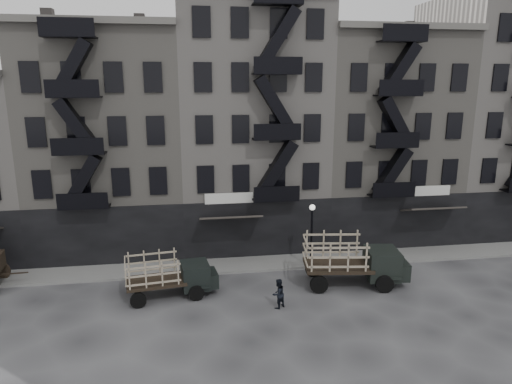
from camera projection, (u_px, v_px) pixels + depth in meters
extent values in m
plane|color=#38383A|center=(272.00, 289.00, 26.50)|extent=(140.00, 140.00, 0.00)
cube|color=slate|center=(262.00, 263.00, 30.09)|extent=(55.00, 2.50, 0.15)
cube|color=gray|center=(112.00, 142.00, 32.89)|extent=(10.00, 10.00, 15.00)
cube|color=black|center=(106.00, 237.00, 29.44)|extent=(10.00, 0.35, 4.00)
cube|color=#595651|center=(87.00, 20.00, 26.11)|extent=(10.00, 0.50, 0.40)
cube|color=#4C4744|center=(56.00, 22.00, 30.53)|extent=(0.70, 0.70, 1.20)
cube|color=#4C4744|center=(140.00, 24.00, 31.32)|extent=(0.70, 0.70, 1.20)
cube|color=#A6A099|center=(249.00, 126.00, 34.09)|extent=(10.00, 10.00, 17.00)
cube|color=black|center=(259.00, 229.00, 30.88)|extent=(10.00, 0.35, 4.00)
cube|color=gray|center=(375.00, 137.00, 35.77)|extent=(10.00, 10.00, 15.00)
cube|color=black|center=(398.00, 223.00, 32.32)|extent=(10.00, 0.35, 4.00)
cube|color=#595651|center=(415.00, 26.00, 29.00)|extent=(10.00, 0.50, 0.40)
cube|color=#4C4744|center=(343.00, 27.00, 33.42)|extent=(0.70, 0.70, 1.20)
cube|color=#4C4744|center=(413.00, 29.00, 34.21)|extent=(0.70, 0.70, 1.20)
cube|color=#A6A099|center=(493.00, 116.00, 36.86)|extent=(10.00, 10.00, 18.00)
cylinder|color=black|center=(311.00, 239.00, 28.96)|extent=(0.14, 0.14, 4.00)
sphere|color=silver|center=(312.00, 207.00, 28.46)|extent=(0.36, 0.36, 0.36)
cylinder|color=black|center=(0.00, 271.00, 27.52)|extent=(1.23, 0.19, 1.22)
cube|color=black|center=(156.00, 281.00, 25.25)|extent=(3.42, 2.28, 0.17)
cube|color=black|center=(195.00, 275.00, 25.81)|extent=(1.71, 1.88, 1.41)
cube|color=black|center=(210.00, 278.00, 26.10)|extent=(0.93, 1.50, 0.85)
cylinder|color=black|center=(196.00, 293.00, 25.06)|extent=(0.87, 0.31, 0.85)
cylinder|color=black|center=(192.00, 279.00, 26.82)|extent=(0.87, 0.31, 0.85)
cylinder|color=black|center=(138.00, 301.00, 24.23)|extent=(0.87, 0.31, 0.85)
cylinder|color=black|center=(137.00, 286.00, 25.99)|extent=(0.87, 0.31, 0.85)
cube|color=black|center=(338.00, 266.00, 26.87)|extent=(4.13, 2.76, 0.20)
cube|color=black|center=(382.00, 263.00, 26.89)|extent=(2.07, 2.27, 1.70)
cube|color=black|center=(399.00, 269.00, 26.99)|extent=(1.12, 1.81, 1.02)
cylinder|color=black|center=(385.00, 284.00, 25.98)|extent=(1.05, 0.38, 1.02)
cylinder|color=black|center=(374.00, 268.00, 28.18)|extent=(1.05, 0.38, 1.02)
cylinder|color=black|center=(319.00, 285.00, 25.91)|extent=(1.05, 0.38, 1.02)
cylinder|color=black|center=(313.00, 269.00, 28.12)|extent=(1.05, 0.38, 1.02)
imported|color=black|center=(278.00, 294.00, 24.16)|extent=(1.00, 0.95, 1.63)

